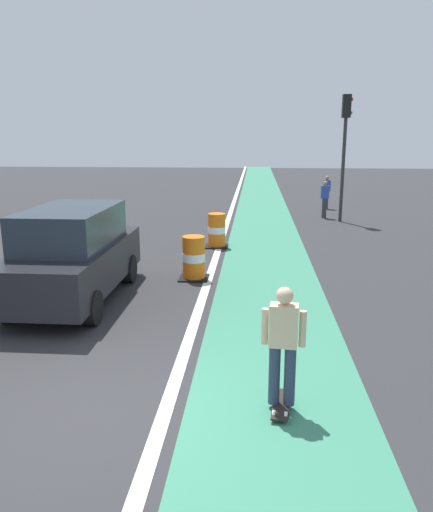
% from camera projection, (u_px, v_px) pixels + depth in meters
% --- Properties ---
extents(ground_plane, '(100.00, 100.00, 0.00)m').
position_uv_depth(ground_plane, '(96.00, 414.00, 6.53)').
color(ground_plane, '#2D2D30').
extents(bike_lane_strip, '(2.50, 80.00, 0.01)m').
position_uv_depth(bike_lane_strip, '(265.00, 236.00, 17.98)').
color(bike_lane_strip, '#387F60').
rests_on(bike_lane_strip, ground).
extents(lane_divider_stripe, '(0.20, 80.00, 0.01)m').
position_uv_depth(lane_divider_stripe, '(223.00, 235.00, 18.09)').
color(lane_divider_stripe, silver).
rests_on(lane_divider_stripe, ground).
extents(skateboarder_on_lane, '(0.57, 0.82, 1.69)m').
position_uv_depth(skateboarder_on_lane, '(283.00, 345.00, 6.44)').
color(skateboarder_on_lane, black).
rests_on(skateboarder_on_lane, ground).
extents(parked_suv_nearest, '(1.93, 4.60, 2.04)m').
position_uv_depth(parked_suv_nearest, '(73.00, 254.00, 10.79)').
color(parked_suv_nearest, black).
rests_on(parked_suv_nearest, ground).
extents(traffic_barrel_front, '(0.73, 0.73, 1.09)m').
position_uv_depth(traffic_barrel_front, '(194.00, 258.00, 12.53)').
color(traffic_barrel_front, orange).
rests_on(traffic_barrel_front, ground).
extents(traffic_barrel_mid, '(0.73, 0.73, 1.09)m').
position_uv_depth(traffic_barrel_mid, '(217.00, 231.00, 16.11)').
color(traffic_barrel_mid, orange).
rests_on(traffic_barrel_mid, ground).
extents(traffic_light_corner, '(0.41, 0.32, 5.10)m').
position_uv_depth(traffic_light_corner, '(345.00, 136.00, 20.17)').
color(traffic_light_corner, '#2D2D2D').
rests_on(traffic_light_corner, ground).
extents(pedestrian_crossing, '(0.34, 0.20, 1.61)m').
position_uv_depth(pedestrian_crossing, '(327.00, 191.00, 24.40)').
color(pedestrian_crossing, '#33333D').
rests_on(pedestrian_crossing, ground).
extents(pedestrian_waiting, '(0.34, 0.20, 1.61)m').
position_uv_depth(pedestrian_waiting, '(325.00, 198.00, 21.67)').
color(pedestrian_waiting, '#33333D').
rests_on(pedestrian_waiting, ground).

